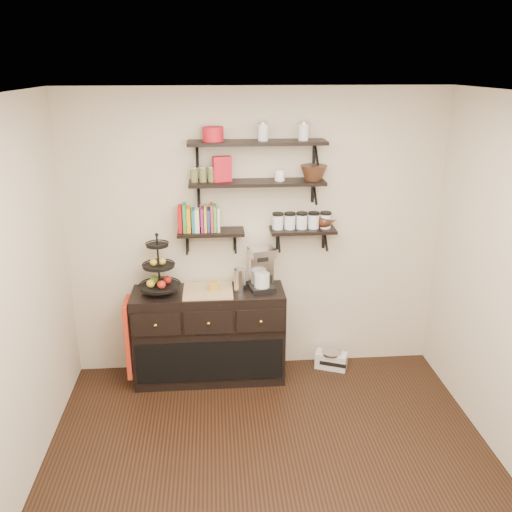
% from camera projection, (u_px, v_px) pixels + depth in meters
% --- Properties ---
extents(floor, '(3.50, 3.50, 0.00)m').
position_uv_depth(floor, '(276.00, 488.00, 3.89)').
color(floor, black).
rests_on(floor, ground).
extents(ceiling, '(3.50, 3.50, 0.02)m').
position_uv_depth(ceiling, '(281.00, 97.00, 2.98)').
color(ceiling, white).
rests_on(ceiling, back_wall).
extents(back_wall, '(3.50, 0.02, 2.70)m').
position_uv_depth(back_wall, '(256.00, 236.00, 5.08)').
color(back_wall, beige).
rests_on(back_wall, ground).
extents(shelf_top, '(1.20, 0.27, 0.23)m').
position_uv_depth(shelf_top, '(257.00, 143.00, 4.66)').
color(shelf_top, black).
rests_on(shelf_top, back_wall).
extents(shelf_mid, '(1.20, 0.27, 0.23)m').
position_uv_depth(shelf_mid, '(257.00, 183.00, 4.77)').
color(shelf_mid, black).
rests_on(shelf_mid, back_wall).
extents(shelf_low_left, '(0.60, 0.25, 0.23)m').
position_uv_depth(shelf_low_left, '(211.00, 233.00, 4.91)').
color(shelf_low_left, black).
rests_on(shelf_low_left, back_wall).
extents(shelf_low_right, '(0.60, 0.25, 0.23)m').
position_uv_depth(shelf_low_right, '(303.00, 231.00, 4.97)').
color(shelf_low_right, black).
rests_on(shelf_low_right, back_wall).
extents(cookbooks, '(0.40, 0.15, 0.26)m').
position_uv_depth(cookbooks, '(203.00, 218.00, 4.85)').
color(cookbooks, '#AF1111').
rests_on(cookbooks, shelf_low_left).
extents(glass_canisters, '(0.54, 0.10, 0.13)m').
position_uv_depth(glass_canisters, '(302.00, 222.00, 4.94)').
color(glass_canisters, silver).
rests_on(glass_canisters, shelf_low_right).
extents(sideboard, '(1.40, 0.50, 0.92)m').
position_uv_depth(sideboard, '(209.00, 335.00, 5.12)').
color(sideboard, black).
rests_on(sideboard, floor).
extents(fruit_stand, '(0.37, 0.37, 0.55)m').
position_uv_depth(fruit_stand, '(160.00, 274.00, 4.88)').
color(fruit_stand, black).
rests_on(fruit_stand, sideboard).
extents(candle, '(0.08, 0.08, 0.08)m').
position_uv_depth(candle, '(214.00, 286.00, 4.96)').
color(candle, olive).
rests_on(candle, sideboard).
extents(coffee_maker, '(0.26, 0.26, 0.41)m').
position_uv_depth(coffee_maker, '(261.00, 269.00, 4.97)').
color(coffee_maker, black).
rests_on(coffee_maker, sideboard).
extents(thermal_carafe, '(0.11, 0.11, 0.22)m').
position_uv_depth(thermal_carafe, '(240.00, 280.00, 4.94)').
color(thermal_carafe, silver).
rests_on(thermal_carafe, sideboard).
extents(apron, '(0.04, 0.31, 0.72)m').
position_uv_depth(apron, '(129.00, 337.00, 4.95)').
color(apron, '#9B2910').
rests_on(apron, sideboard).
extents(radio, '(0.34, 0.27, 0.18)m').
position_uv_depth(radio, '(331.00, 360.00, 5.40)').
color(radio, silver).
rests_on(radio, floor).
extents(recipe_box, '(0.17, 0.10, 0.22)m').
position_uv_depth(recipe_box, '(222.00, 169.00, 4.71)').
color(recipe_box, red).
rests_on(recipe_box, shelf_mid).
extents(walnut_bowl, '(0.24, 0.24, 0.13)m').
position_uv_depth(walnut_bowl, '(314.00, 173.00, 4.78)').
color(walnut_bowl, black).
rests_on(walnut_bowl, shelf_mid).
extents(ramekins, '(0.09, 0.09, 0.10)m').
position_uv_depth(ramekins, '(280.00, 175.00, 4.76)').
color(ramekins, white).
rests_on(ramekins, shelf_mid).
extents(teapot, '(0.18, 0.14, 0.14)m').
position_uv_depth(teapot, '(324.00, 221.00, 4.95)').
color(teapot, '#32180F').
rests_on(teapot, shelf_low_right).
extents(red_pot, '(0.18, 0.18, 0.12)m').
position_uv_depth(red_pot, '(213.00, 134.00, 4.60)').
color(red_pot, red).
rests_on(red_pot, shelf_top).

